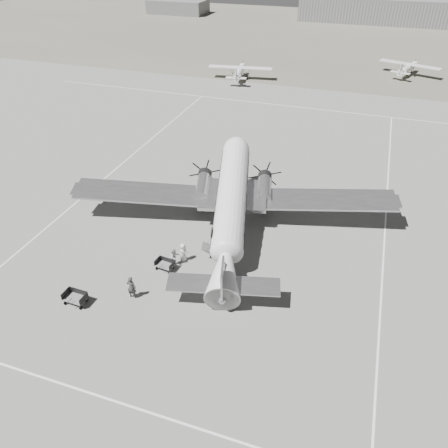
% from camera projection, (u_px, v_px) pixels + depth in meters
% --- Properties ---
extents(ground, '(260.00, 260.00, 0.00)m').
position_uv_depth(ground, '(230.00, 266.00, 36.11)').
color(ground, slate).
rests_on(ground, ground).
extents(taxi_line_near, '(60.00, 0.15, 0.01)m').
position_uv_depth(taxi_line_near, '(155.00, 414.00, 25.17)').
color(taxi_line_near, silver).
rests_on(taxi_line_near, ground).
extents(taxi_line_right, '(0.15, 80.00, 0.01)m').
position_uv_depth(taxi_line_right, '(381.00, 299.00, 32.93)').
color(taxi_line_right, silver).
rests_on(taxi_line_right, ground).
extents(taxi_line_left, '(0.15, 60.00, 0.01)m').
position_uv_depth(taxi_line_left, '(105.00, 178.00, 48.69)').
color(taxi_line_left, silver).
rests_on(taxi_line_left, ground).
extents(taxi_line_horizon, '(90.00, 0.15, 0.01)m').
position_uv_depth(taxi_line_horizon, '(310.00, 108.00, 67.38)').
color(taxi_line_horizon, silver).
rests_on(taxi_line_horizon, ground).
extents(grass_infield, '(260.00, 90.00, 0.01)m').
position_uv_depth(grass_infield, '(346.00, 37.00, 110.37)').
color(grass_infield, '#5C5A4D').
rests_on(grass_infield, ground).
extents(hangar_main, '(42.00, 14.00, 6.60)m').
position_uv_depth(hangar_main, '(374.00, 9.00, 126.73)').
color(hangar_main, slate).
rests_on(hangar_main, ground).
extents(shed_secondary, '(18.00, 10.00, 4.00)m').
position_uv_depth(shed_secondary, '(178.00, 7.00, 139.44)').
color(shed_secondary, '#5B5B5B').
rests_on(shed_secondary, ground).
extents(dc3_airliner, '(34.69, 27.97, 5.79)m').
position_uv_depth(dc3_airliner, '(231.00, 205.00, 38.52)').
color(dc3_airliner, silver).
rests_on(dc3_airliner, ground).
extents(light_plane_left, '(13.01, 11.16, 2.43)m').
position_uv_depth(light_plane_left, '(240.00, 73.00, 79.34)').
color(light_plane_left, silver).
rests_on(light_plane_left, ground).
extents(light_plane_right, '(13.74, 12.45, 2.35)m').
position_uv_depth(light_plane_right, '(408.00, 69.00, 81.47)').
color(light_plane_right, silver).
rests_on(light_plane_right, ground).
extents(baggage_cart_near, '(1.67, 1.27, 0.87)m').
position_uv_depth(baggage_cart_near, '(165.00, 265.00, 35.59)').
color(baggage_cart_near, '#5B5B5B').
rests_on(baggage_cart_near, ground).
extents(baggage_cart_far, '(1.80, 1.31, 0.99)m').
position_uv_depth(baggage_cart_far, '(75.00, 298.00, 32.33)').
color(baggage_cart_far, '#5B5B5B').
rests_on(baggage_cart_far, ground).
extents(ground_crew, '(0.75, 0.52, 1.98)m').
position_uv_depth(ground_crew, '(131.00, 287.00, 32.58)').
color(ground_crew, '#303030').
rests_on(ground_crew, ground).
extents(ramp_agent, '(1.01, 1.06, 1.72)m').
position_uv_depth(ramp_agent, '(175.00, 257.00, 35.79)').
color(ramp_agent, '#B0B0AE').
rests_on(ramp_agent, ground).
extents(passenger, '(0.75, 0.94, 1.67)m').
position_uv_depth(passenger, '(183.00, 252.00, 36.32)').
color(passenger, silver).
rests_on(passenger, ground).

